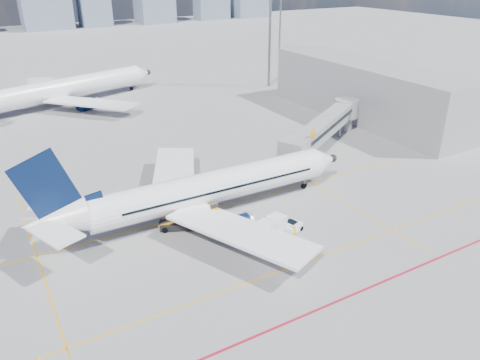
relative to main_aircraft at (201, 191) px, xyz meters
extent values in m
plane|color=gray|center=(2.39, -7.17, -3.22)|extent=(420.00, 420.00, 0.00)
cube|color=orange|center=(2.39, 0.83, -3.22)|extent=(60.00, 0.18, 0.01)
cube|color=orange|center=(2.39, -13.17, -3.22)|extent=(80.00, 0.15, 0.01)
cube|color=orange|center=(16.39, -5.17, -3.22)|extent=(0.15, 28.00, 0.01)
cube|color=orange|center=(-17.61, 0.83, -3.22)|extent=(0.15, 30.00, 0.01)
cube|color=maroon|center=(2.39, -19.17, -3.22)|extent=(90.00, 0.25, 0.01)
cube|color=#9CA0A5|center=(24.64, 8.98, 0.68)|extent=(20.84, 13.93, 2.60)
cube|color=black|center=(24.64, 8.98, 0.88)|extent=(20.52, 13.82, 0.55)
cube|color=#9CA0A5|center=(15.09, 3.33, 0.68)|extent=(4.49, 4.56, 3.00)
cube|color=black|center=(19.39, 5.63, -2.87)|extent=(2.20, 1.00, 0.70)
cylinder|color=slate|center=(19.39, 5.63, -1.52)|extent=(0.56, 0.56, 2.70)
cylinder|color=slate|center=(31.39, 12.83, -1.27)|extent=(0.60, 0.60, 3.90)
cylinder|color=#9CA0A5|center=(34.39, 14.83, 0.68)|extent=(4.00, 4.00, 3.00)
cylinder|color=gray|center=(34.39, 14.83, -1.27)|extent=(2.40, 2.40, 3.90)
cube|color=orange|center=(17.89, 3.13, 2.48)|extent=(1.26, 0.82, 1.20)
cube|color=#9CA0A5|center=(42.39, 18.83, 1.78)|extent=(10.00, 42.00, 10.00)
cube|color=black|center=(37.59, 18.83, 1.78)|extent=(0.25, 40.00, 4.50)
cylinder|color=slate|center=(40.39, 47.83, 9.28)|extent=(0.56, 0.56, 25.00)
cylinder|color=slate|center=(67.39, 82.83, 9.28)|extent=(0.56, 0.56, 25.00)
cube|color=slate|center=(14.66, 182.83, 8.61)|extent=(20.07, 14.04, 23.67)
cube|color=slate|center=(35.30, 182.83, 6.77)|extent=(12.95, 10.99, 19.99)
cube|color=slate|center=(63.74, 182.83, 6.71)|extent=(16.49, 14.11, 19.87)
cube|color=slate|center=(116.12, 182.83, 2.18)|extent=(18.12, 14.37, 10.81)
cylinder|color=white|center=(1.64, -0.01, 0.08)|extent=(28.26, 3.91, 3.67)
cone|color=white|center=(17.44, -0.15, 0.08)|extent=(3.42, 3.70, 3.67)
sphere|color=black|center=(18.76, -0.16, 0.08)|extent=(1.04, 1.04, 1.03)
cone|color=white|center=(-15.48, 0.13, 0.59)|extent=(6.05, 3.72, 3.67)
cube|color=black|center=(16.22, -0.14, 0.59)|extent=(1.42, 1.42, 0.42)
cube|color=white|center=(0.30, 8.47, -0.93)|extent=(10.90, 16.16, 0.54)
cube|color=white|center=(0.16, -8.47, -0.93)|extent=(10.69, 16.19, 0.54)
cylinder|color=#07163A|center=(1.22, 5.45, -2.11)|extent=(3.41, 2.19, 2.16)
cylinder|color=#07163A|center=(1.12, -5.47, -2.11)|extent=(3.41, 2.19, 2.16)
cylinder|color=silver|center=(3.00, 5.43, -2.11)|extent=(0.35, 2.22, 2.22)
cylinder|color=silver|center=(2.91, -5.48, -2.11)|extent=(0.35, 2.22, 2.22)
cube|color=#07163A|center=(-15.48, 0.13, 3.84)|extent=(6.45, 0.36, 8.02)
cube|color=#07163A|center=(-13.23, 0.11, 1.58)|extent=(5.31, 0.33, 2.02)
cube|color=white|center=(-15.83, 3.15, 0.92)|extent=(4.62, 5.95, 0.21)
cube|color=white|center=(-15.89, -2.87, 0.92)|extent=(4.56, 5.94, 0.21)
cylinder|color=slate|center=(14.34, -0.12, -2.32)|extent=(0.28, 0.28, 1.80)
cylinder|color=black|center=(14.34, -0.12, -2.84)|extent=(0.76, 0.29, 0.76)
cylinder|color=slate|center=(0.72, 2.44, -2.42)|extent=(0.32, 0.32, 1.60)
cylinder|color=black|center=(0.72, 2.44, -2.72)|extent=(1.01, 0.66, 1.00)
cylinder|color=slate|center=(0.68, -2.45, -2.42)|extent=(0.32, 0.32, 1.60)
cylinder|color=black|center=(0.68, -2.45, -2.72)|extent=(1.01, 0.66, 1.00)
cube|color=black|center=(2.13, 1.80, 0.36)|extent=(23.14, 0.30, 0.24)
cube|color=black|center=(2.09, -1.83, 0.36)|extent=(23.14, 0.30, 0.24)
cylinder|color=white|center=(-2.12, 55.90, 0.08)|extent=(31.58, 13.73, 4.14)
cone|color=white|center=(14.85, 61.39, 0.08)|extent=(4.91, 5.12, 4.14)
sphere|color=black|center=(16.27, 61.84, 0.08)|extent=(1.47, 1.47, 1.17)
cube|color=black|center=(13.54, 60.96, 0.66)|extent=(2.01, 2.01, 0.48)
cube|color=white|center=(-6.57, 64.51, -1.06)|extent=(7.36, 18.01, 0.61)
cube|color=white|center=(-0.70, 46.32, -1.06)|extent=(15.82, 16.73, 0.61)
cylinder|color=#07163A|center=(-4.52, 61.60, -2.39)|extent=(4.39, 3.50, 2.44)
cylinder|color=#07163A|center=(-0.73, 49.88, -2.39)|extent=(4.39, 3.50, 2.44)
cylinder|color=silver|center=(-2.60, 62.22, -2.39)|extent=(1.12, 2.50, 2.51)
cylinder|color=silver|center=(1.19, 50.50, -2.39)|extent=(1.12, 2.50, 2.51)
cylinder|color=black|center=(-3.98, 58.20, -2.72)|extent=(1.15, 0.93, 1.00)
cylinder|color=black|center=(-2.28, 52.95, -2.72)|extent=(1.15, 0.93, 1.00)
cylinder|color=black|center=(11.52, 60.31, -2.84)|extent=(0.81, 0.50, 0.76)
cube|color=white|center=(6.93, -8.05, -2.70)|extent=(2.36, 1.80, 0.76)
cube|color=white|center=(6.57, -8.18, -2.13)|extent=(1.27, 1.36, 0.57)
cube|color=black|center=(6.57, -8.18, -1.94)|extent=(1.17, 1.28, 0.33)
cylinder|color=black|center=(6.39, -8.80, -2.96)|extent=(0.57, 0.38, 0.53)
cylinder|color=black|center=(6.03, -7.82, -2.96)|extent=(0.57, 0.38, 0.53)
cylinder|color=black|center=(7.82, -8.27, -2.96)|extent=(0.57, 0.38, 0.53)
cylinder|color=black|center=(7.46, -7.29, -2.96)|extent=(0.57, 0.38, 0.53)
cube|color=black|center=(4.23, -7.70, -2.88)|extent=(4.19, 2.70, 0.19)
cube|color=white|center=(3.30, -7.96, -1.93)|extent=(2.04, 2.00, 1.67)
cube|color=white|center=(5.16, -7.43, -1.93)|extent=(2.04, 2.00, 1.67)
cylinder|color=black|center=(2.98, -8.83, -3.05)|extent=(0.37, 0.24, 0.34)
cylinder|color=black|center=(2.57, -7.38, -3.05)|extent=(0.37, 0.24, 0.34)
cylinder|color=black|center=(5.88, -8.01, -3.05)|extent=(0.37, 0.24, 0.34)
cylinder|color=black|center=(5.47, -6.56, -3.05)|extent=(0.37, 0.24, 0.34)
cube|color=black|center=(-3.15, -1.33, -2.74)|extent=(4.78, 3.31, 0.75)
cube|color=black|center=(-2.37, -1.68, -1.61)|extent=(6.32, 3.61, 1.98)
cube|color=orange|center=(-2.13, -1.14, -1.61)|extent=(5.94, 2.72, 2.06)
cube|color=orange|center=(-2.61, -2.22, -1.61)|extent=(5.94, 2.72, 2.06)
cylinder|color=black|center=(-5.03, -1.31, -2.90)|extent=(0.69, 0.50, 0.64)
cylinder|color=black|center=(-4.41, 0.06, -2.90)|extent=(0.69, 0.50, 0.64)
cylinder|color=black|center=(-1.89, -2.72, -2.90)|extent=(0.69, 0.50, 0.64)
cylinder|color=black|center=(-1.27, -1.34, -2.90)|extent=(0.69, 0.50, 0.64)
imported|color=#FFF41A|center=(6.10, -9.33, -2.40)|extent=(0.64, 0.72, 1.66)
camera|label=1|loc=(-19.58, -42.45, 22.94)|focal=35.00mm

